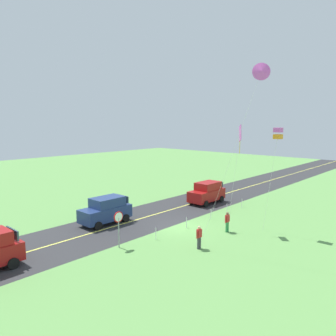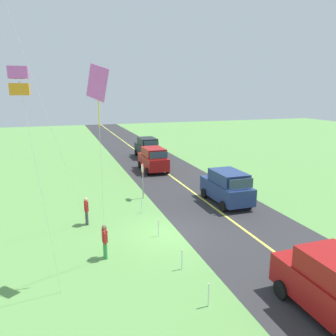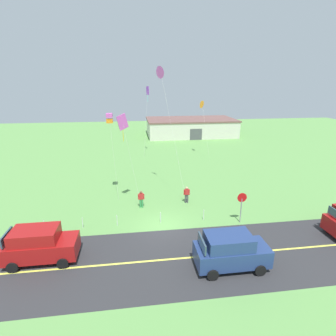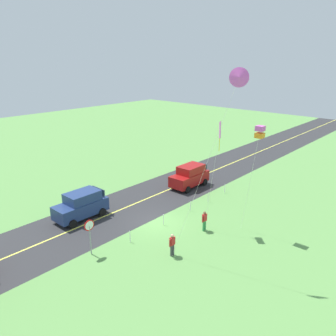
{
  "view_description": "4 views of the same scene",
  "coord_description": "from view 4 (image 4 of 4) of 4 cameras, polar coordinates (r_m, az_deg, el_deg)",
  "views": [
    {
      "loc": [
        19.79,
        16.8,
        8.52
      ],
      "look_at": [
        1.3,
        -0.04,
        5.02
      ],
      "focal_mm": 34.82,
      "sensor_mm": 36.0,
      "label": 1
    },
    {
      "loc": [
        -15.49,
        5.31,
        7.43
      ],
      "look_at": [
        -0.52,
        0.3,
        3.73
      ],
      "focal_mm": 35.45,
      "sensor_mm": 36.0,
      "label": 2
    },
    {
      "loc": [
        -2.07,
        -18.05,
        10.77
      ],
      "look_at": [
        0.6,
        1.55,
        4.33
      ],
      "focal_mm": 28.17,
      "sensor_mm": 36.0,
      "label": 3
    },
    {
      "loc": [
        17.47,
        16.97,
        12.66
      ],
      "look_at": [
        0.39,
        1.64,
        5.1
      ],
      "focal_mm": 35.84,
      "sensor_mm": 36.0,
      "label": 4
    }
  ],
  "objects": [
    {
      "name": "ground_plane",
      "position": [
        27.47,
        -2.03,
        -9.35
      ],
      "size": [
        120.0,
        120.0,
        0.1
      ],
      "primitive_type": "cube",
      "color": "#60994C"
    },
    {
      "name": "asphalt_road",
      "position": [
        30.08,
        -7.57,
        -6.83
      ],
      "size": [
        120.0,
        7.0,
        0.0
      ],
      "primitive_type": "cube",
      "color": "#2D2D30",
      "rests_on": "ground"
    },
    {
      "name": "road_centre_stripe",
      "position": [
        30.08,
        -7.57,
        -6.82
      ],
      "size": [
        120.0,
        0.16,
        0.0
      ],
      "primitive_type": "cube",
      "color": "#E5E04C",
      "rests_on": "asphalt_road"
    },
    {
      "name": "car_suv_foreground",
      "position": [
        28.62,
        -14.53,
        -6.1
      ],
      "size": [
        4.4,
        2.12,
        2.24
      ],
      "color": "navy",
      "rests_on": "ground"
    },
    {
      "name": "car_parked_west_near",
      "position": [
        34.42,
        3.72,
        -1.35
      ],
      "size": [
        4.4,
        2.12,
        2.24
      ],
      "color": "maroon",
      "rests_on": "ground"
    },
    {
      "name": "stop_sign",
      "position": [
        23.14,
        -13.2,
        -10.29
      ],
      "size": [
        0.76,
        0.08,
        2.56
      ],
      "color": "gray",
      "rests_on": "ground"
    },
    {
      "name": "person_adult_near",
      "position": [
        26.04,
        6.22,
        -8.83
      ],
      "size": [
        0.58,
        0.22,
        1.6
      ],
      "rotation": [
        0.0,
        0.0,
        4.01
      ],
      "color": "#338C4C",
      "rests_on": "ground"
    },
    {
      "name": "person_adult_companion",
      "position": [
        22.88,
        0.73,
        -12.82
      ],
      "size": [
        0.58,
        0.22,
        1.6
      ],
      "rotation": [
        0.0,
        0.0,
        5.47
      ],
      "color": "#3F3F47",
      "rests_on": "ground"
    },
    {
      "name": "kite_red_low",
      "position": [
        24.73,
        8.8,
        6.12
      ],
      "size": [
        1.78,
        0.76,
        8.4
      ],
      "color": "silver",
      "rests_on": "ground"
    },
    {
      "name": "kite_blue_mid",
      "position": [
        19.47,
        11.95,
        14.71
      ],
      "size": [
        2.45,
        3.63,
        12.21
      ],
      "color": "silver",
      "rests_on": "ground"
    },
    {
      "name": "kite_green_far",
      "position": [
        24.54,
        15.36,
        5.9
      ],
      "size": [
        0.69,
        0.99,
        8.15
      ],
      "color": "silver",
      "rests_on": "ground"
    },
    {
      "name": "fence_post_0",
      "position": [
        33.39,
        9.63,
        -3.5
      ],
      "size": [
        0.05,
        0.05,
        0.9
      ],
      "primitive_type": "cylinder",
      "color": "silver",
      "rests_on": "ground"
    },
    {
      "name": "fence_post_1",
      "position": [
        31.2,
        6.83,
        -4.95
      ],
      "size": [
        0.05,
        0.05,
        0.9
      ],
      "primitive_type": "cylinder",
      "color": "silver",
      "rests_on": "ground"
    },
    {
      "name": "fence_post_2",
      "position": [
        29.26,
        3.83,
        -6.49
      ],
      "size": [
        0.05,
        0.05,
        0.9
      ],
      "primitive_type": "cylinder",
      "color": "silver",
      "rests_on": "ground"
    },
    {
      "name": "fence_post_3",
      "position": [
        26.89,
        -0.77,
        -8.78
      ],
      "size": [
        0.05,
        0.05,
        0.9
      ],
      "primitive_type": "cylinder",
      "color": "silver",
      "rests_on": "ground"
    },
    {
      "name": "fence_post_4",
      "position": [
        24.71,
        -6.47,
        -11.51
      ],
      "size": [
        0.05,
        0.05,
        0.9
      ],
      "primitive_type": "cylinder",
      "color": "silver",
      "rests_on": "ground"
    }
  ]
}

